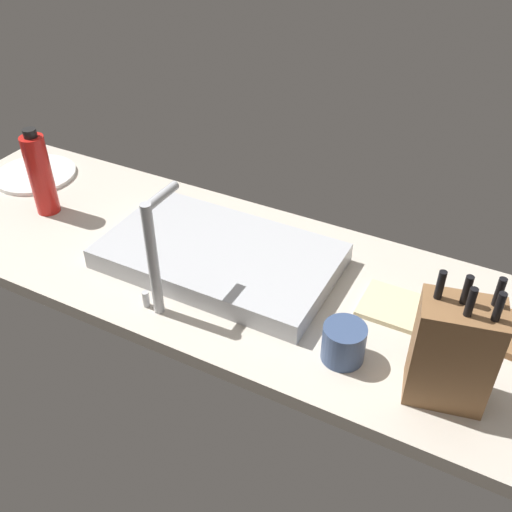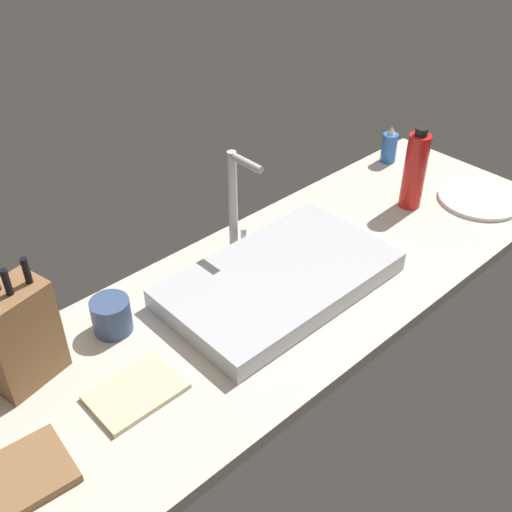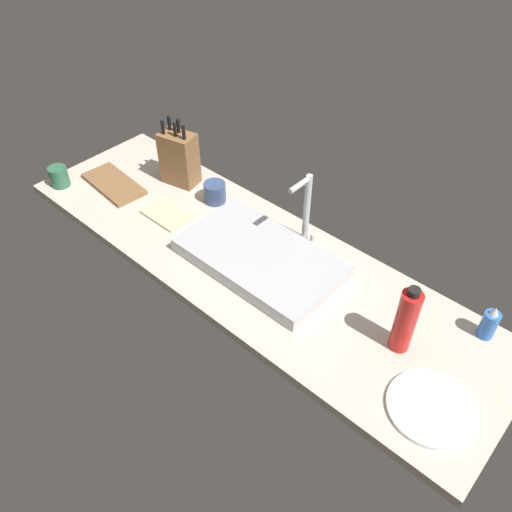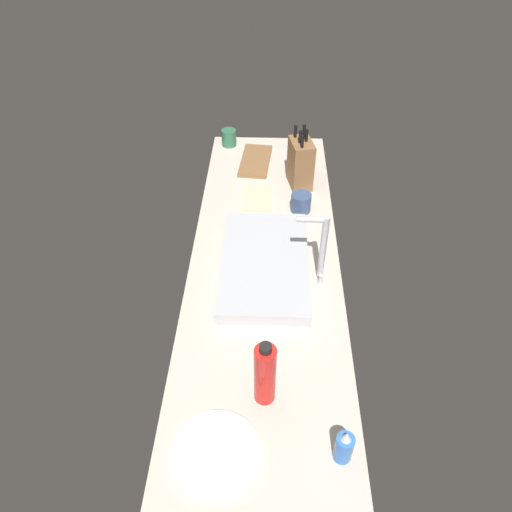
{
  "view_description": "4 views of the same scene",
  "coord_description": "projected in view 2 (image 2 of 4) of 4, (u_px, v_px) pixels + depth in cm",
  "views": [
    {
      "loc": [
        -54.95,
        96.63,
        92.63
      ],
      "look_at": [
        -4.11,
        -0.24,
        9.41
      ],
      "focal_mm": 40.77,
      "sensor_mm": 36.0,
      "label": 1
    },
    {
      "loc": [
        -77.95,
        -81.68,
        100.51
      ],
      "look_at": [
        1.96,
        4.32,
        12.9
      ],
      "focal_mm": 43.07,
      "sensor_mm": 36.0,
      "label": 2
    },
    {
      "loc": [
        93.67,
        -99.34,
        130.78
      ],
      "look_at": [
        6.48,
        -2.89,
        9.29
      ],
      "focal_mm": 36.27,
      "sensor_mm": 36.0,
      "label": 3
    },
    {
      "loc": [
        138.96,
        1.29,
        131.99
      ],
      "look_at": [
        7.45,
        -3.24,
        11.47
      ],
      "focal_mm": 33.59,
      "sensor_mm": 36.0,
      "label": 4
    }
  ],
  "objects": [
    {
      "name": "countertop_slab",
      "position": [
        262.0,
        304.0,
        1.5
      ],
      "size": [
        193.86,
        58.57,
        3.5
      ],
      "primitive_type": "cube",
      "color": "beige",
      "rests_on": "ground"
    },
    {
      "name": "ceramic_cup",
      "position": [
        111.0,
        316.0,
        1.37
      ],
      "size": [
        8.9,
        8.9,
        8.3
      ],
      "primitive_type": "cylinder",
      "color": "#384C75",
      "rests_on": "countertop_slab"
    },
    {
      "name": "dinner_plate",
      "position": [
        480.0,
        198.0,
        1.84
      ],
      "size": [
        24.46,
        24.46,
        1.2
      ],
      "primitive_type": "cylinder",
      "color": "white",
      "rests_on": "countertop_slab"
    },
    {
      "name": "knife_block",
      "position": [
        18.0,
        335.0,
        1.22
      ],
      "size": [
        16.18,
        12.24,
        28.16
      ],
      "rotation": [
        0.0,
        0.0,
        0.22
      ],
      "color": "brown",
      "rests_on": "countertop_slab"
    },
    {
      "name": "water_bottle",
      "position": [
        415.0,
        170.0,
        1.76
      ],
      "size": [
        6.38,
        6.38,
        24.79
      ],
      "color": "red",
      "rests_on": "countertop_slab"
    },
    {
      "name": "soap_bottle",
      "position": [
        389.0,
        146.0,
        2.02
      ],
      "size": [
        5.02,
        5.02,
        12.51
      ],
      "color": "blue",
      "rests_on": "countertop_slab"
    },
    {
      "name": "dish_towel",
      "position": [
        136.0,
        392.0,
        1.24
      ],
      "size": [
        18.5,
        13.02,
        1.2
      ],
      "primitive_type": "cube",
      "rotation": [
        0.0,
        0.0,
        -0.0
      ],
      "color": "beige",
      "rests_on": "countertop_slab"
    },
    {
      "name": "sink_basin",
      "position": [
        280.0,
        279.0,
        1.5
      ],
      "size": [
        56.92,
        33.1,
        5.2
      ],
      "primitive_type": "cube",
      "color": "#B7BABF",
      "rests_on": "countertop_slab"
    },
    {
      "name": "faucet",
      "position": [
        236.0,
        196.0,
        1.56
      ],
      "size": [
        5.5,
        11.58,
        28.22
      ],
      "color": "#B7BABF",
      "rests_on": "countertop_slab"
    }
  ]
}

